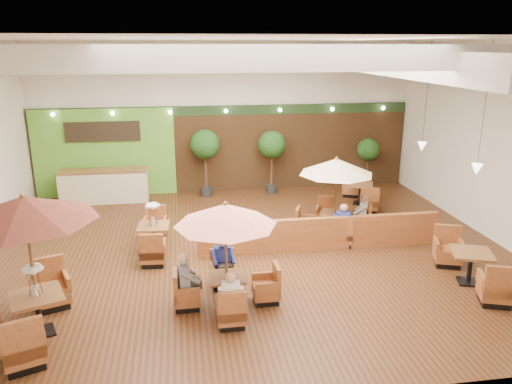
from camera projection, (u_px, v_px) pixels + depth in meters
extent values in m
plane|color=#381E0F|center=(248.00, 251.00, 13.53)|extent=(14.00, 14.00, 0.00)
cube|color=silver|center=(225.00, 118.00, 18.43)|extent=(14.00, 0.04, 5.50)
cube|color=silver|center=(305.00, 237.00, 7.07)|extent=(14.00, 0.04, 5.50)
cube|color=silver|center=(498.00, 143.00, 13.77)|extent=(0.04, 12.00, 5.50)
cube|color=white|center=(247.00, 39.00, 11.97)|extent=(14.00, 12.00, 0.04)
cube|color=brown|center=(226.00, 149.00, 18.70)|extent=(13.90, 0.10, 3.20)
cube|color=#1E3819|center=(225.00, 110.00, 18.28)|extent=(13.90, 0.12, 0.35)
cube|color=#5DA630|center=(105.00, 153.00, 18.00)|extent=(5.00, 0.08, 3.20)
cube|color=black|center=(103.00, 132.00, 17.70)|extent=(2.60, 0.08, 0.70)
cube|color=white|center=(384.00, 62.00, 12.64)|extent=(0.60, 11.00, 0.60)
cube|color=white|center=(280.00, 59.00, 8.28)|extent=(13.60, 0.12, 0.45)
cube|color=white|center=(255.00, 55.00, 10.83)|extent=(13.60, 0.12, 0.45)
cube|color=white|center=(240.00, 53.00, 13.30)|extent=(13.60, 0.12, 0.45)
cube|color=white|center=(230.00, 52.00, 15.86)|extent=(13.60, 0.12, 0.45)
cylinder|color=black|center=(485.00, 106.00, 12.32)|extent=(0.01, 0.01, 3.20)
cone|color=white|center=(477.00, 169.00, 12.78)|extent=(0.28, 0.28, 0.28)
cylinder|color=black|center=(427.00, 95.00, 15.17)|extent=(0.01, 0.01, 3.20)
cone|color=white|center=(422.00, 146.00, 15.62)|extent=(0.28, 0.28, 0.28)
sphere|color=#FFEAC6|center=(53.00, 115.00, 17.19)|extent=(0.14, 0.14, 0.14)
sphere|color=#FFEAC6|center=(112.00, 113.00, 17.48)|extent=(0.14, 0.14, 0.14)
sphere|color=#FFEAC6|center=(170.00, 112.00, 17.77)|extent=(0.14, 0.14, 0.14)
sphere|color=#FFEAC6|center=(226.00, 111.00, 18.06)|extent=(0.14, 0.14, 0.14)
sphere|color=#FFEAC6|center=(280.00, 110.00, 18.36)|extent=(0.14, 0.14, 0.14)
sphere|color=#FFEAC6|center=(332.00, 109.00, 18.65)|extent=(0.14, 0.14, 0.14)
sphere|color=#FFEAC6|center=(383.00, 108.00, 18.94)|extent=(0.14, 0.14, 0.14)
cube|color=beige|center=(104.00, 187.00, 17.56)|extent=(3.00, 0.70, 1.10)
cube|color=brown|center=(103.00, 170.00, 17.39)|extent=(3.00, 0.75, 0.06)
cube|color=brown|center=(321.00, 234.00, 13.46)|extent=(6.64, 0.20, 0.92)
cube|color=brown|center=(36.00, 297.00, 9.44)|extent=(1.20, 1.20, 0.07)
cylinder|color=black|center=(39.00, 315.00, 9.55)|extent=(0.11, 0.11, 0.72)
cube|color=black|center=(41.00, 332.00, 9.66)|extent=(0.64, 0.64, 0.04)
cube|color=brown|center=(24.00, 349.00, 8.59)|extent=(0.88, 0.88, 0.35)
cube|color=brown|center=(10.00, 342.00, 8.23)|extent=(0.67, 0.35, 0.76)
cube|color=brown|center=(1.00, 344.00, 8.38)|extent=(0.30, 0.59, 0.31)
cube|color=brown|center=(42.00, 333.00, 8.68)|extent=(0.30, 0.59, 0.31)
cube|color=black|center=(26.00, 362.00, 8.66)|extent=(0.78, 0.78, 0.15)
cube|color=brown|center=(52.00, 293.00, 10.56)|extent=(0.88, 0.88, 0.35)
cube|color=brown|center=(58.00, 273.00, 10.73)|extent=(0.67, 0.35, 0.76)
cube|color=brown|center=(67.00, 280.00, 10.65)|extent=(0.30, 0.59, 0.31)
cube|color=brown|center=(35.00, 287.00, 10.34)|extent=(0.30, 0.59, 0.31)
cube|color=black|center=(53.00, 303.00, 10.63)|extent=(0.78, 0.78, 0.15)
cylinder|color=brown|center=(32.00, 269.00, 9.28)|extent=(0.06, 0.06, 2.73)
cone|color=#4D1F16|center=(24.00, 208.00, 8.94)|extent=(2.62, 2.62, 0.45)
sphere|color=brown|center=(22.00, 196.00, 8.88)|extent=(0.10, 0.10, 0.10)
cylinder|color=silver|center=(35.00, 290.00, 9.40)|extent=(0.10, 0.10, 0.22)
cube|color=brown|center=(227.00, 277.00, 10.55)|extent=(0.76, 0.76, 0.05)
cylinder|color=black|center=(227.00, 290.00, 10.64)|extent=(0.09, 0.09, 0.59)
cube|color=black|center=(227.00, 304.00, 10.73)|extent=(0.40, 0.40, 0.04)
cube|color=brown|center=(231.00, 313.00, 9.86)|extent=(0.56, 0.56, 0.29)
cube|color=brown|center=(232.00, 307.00, 9.56)|extent=(0.55, 0.09, 0.62)
cube|color=brown|center=(218.00, 306.00, 9.77)|extent=(0.08, 0.49, 0.25)
cube|color=brown|center=(244.00, 304.00, 9.85)|extent=(0.08, 0.49, 0.25)
cube|color=black|center=(231.00, 323.00, 9.92)|extent=(0.49, 0.49, 0.12)
cube|color=brown|center=(223.00, 276.00, 11.46)|extent=(0.56, 0.56, 0.29)
cube|color=brown|center=(222.00, 261.00, 11.61)|extent=(0.55, 0.09, 0.62)
cube|color=brown|center=(234.00, 268.00, 11.45)|extent=(0.08, 0.49, 0.25)
cube|color=brown|center=(212.00, 269.00, 11.37)|extent=(0.08, 0.49, 0.25)
cube|color=black|center=(224.00, 284.00, 11.52)|extent=(0.49, 0.49, 0.12)
cube|color=brown|center=(187.00, 296.00, 10.54)|extent=(0.56, 0.56, 0.29)
cube|color=brown|center=(198.00, 284.00, 10.49)|extent=(0.09, 0.55, 0.62)
cube|color=brown|center=(186.00, 283.00, 10.73)|extent=(0.49, 0.08, 0.25)
cube|color=brown|center=(187.00, 294.00, 10.24)|extent=(0.49, 0.08, 0.25)
cube|color=black|center=(187.00, 305.00, 10.59)|extent=(0.49, 0.49, 0.12)
cube|color=brown|center=(266.00, 290.00, 10.78)|extent=(0.56, 0.56, 0.29)
cube|color=brown|center=(255.00, 280.00, 10.68)|extent=(0.09, 0.55, 0.62)
cube|color=brown|center=(268.00, 288.00, 10.49)|extent=(0.49, 0.08, 0.25)
cube|color=brown|center=(264.00, 277.00, 10.98)|extent=(0.49, 0.08, 0.25)
cube|color=black|center=(266.00, 299.00, 10.84)|extent=(0.49, 0.49, 0.12)
cylinder|color=brown|center=(226.00, 257.00, 10.42)|extent=(0.06, 0.06, 2.23)
cone|color=#C96F61|center=(226.00, 214.00, 10.15)|extent=(2.14, 2.14, 0.45)
sphere|color=brown|center=(225.00, 204.00, 10.09)|extent=(0.10, 0.10, 0.10)
cube|color=brown|center=(334.00, 214.00, 14.52)|extent=(0.99, 0.99, 0.05)
cylinder|color=black|center=(334.00, 224.00, 14.60)|extent=(0.09, 0.09, 0.59)
cube|color=black|center=(333.00, 234.00, 14.69)|extent=(0.53, 0.53, 0.04)
cube|color=brown|center=(343.00, 236.00, 13.82)|extent=(0.72, 0.72, 0.29)
cube|color=brown|center=(349.00, 230.00, 13.55)|extent=(0.55, 0.29, 0.63)
cube|color=brown|center=(334.00, 229.00, 13.82)|extent=(0.25, 0.48, 0.25)
cube|color=brown|center=(353.00, 231.00, 13.71)|extent=(0.25, 0.48, 0.25)
cube|color=black|center=(342.00, 243.00, 13.88)|extent=(0.64, 0.64, 0.13)
cube|color=brown|center=(325.00, 216.00, 15.43)|extent=(0.72, 0.72, 0.29)
cube|color=brown|center=(321.00, 206.00, 15.54)|extent=(0.55, 0.29, 0.63)
cube|color=brown|center=(334.00, 211.00, 15.32)|extent=(0.25, 0.48, 0.25)
cube|color=brown|center=(317.00, 210.00, 15.43)|extent=(0.25, 0.48, 0.25)
cube|color=black|center=(325.00, 222.00, 15.49)|extent=(0.64, 0.64, 0.13)
cube|color=brown|center=(305.00, 227.00, 14.50)|extent=(0.72, 0.72, 0.29)
cube|color=brown|center=(312.00, 217.00, 14.54)|extent=(0.29, 0.55, 0.63)
cube|color=brown|center=(307.00, 218.00, 14.69)|extent=(0.48, 0.25, 0.25)
cube|color=brown|center=(304.00, 224.00, 14.21)|extent=(0.48, 0.25, 0.25)
cube|color=black|center=(305.00, 234.00, 14.56)|extent=(0.64, 0.64, 0.13)
cube|color=brown|center=(361.00, 224.00, 14.75)|extent=(0.72, 0.72, 0.29)
cube|color=brown|center=(356.00, 217.00, 14.56)|extent=(0.29, 0.55, 0.63)
cube|color=brown|center=(361.00, 221.00, 14.45)|extent=(0.48, 0.25, 0.25)
cube|color=brown|center=(362.00, 216.00, 14.94)|extent=(0.48, 0.25, 0.25)
cube|color=black|center=(361.00, 231.00, 14.81)|extent=(0.64, 0.64, 0.13)
cylinder|color=brown|center=(335.00, 198.00, 14.38)|extent=(0.06, 0.06, 2.24)
cone|color=#C5B789|center=(336.00, 166.00, 14.11)|extent=(2.15, 2.15, 0.45)
sphere|color=brown|center=(337.00, 158.00, 14.05)|extent=(0.10, 0.10, 0.10)
cube|color=brown|center=(154.00, 226.00, 13.34)|extent=(0.87, 0.87, 0.06)
cylinder|color=black|center=(154.00, 238.00, 13.44)|extent=(0.10, 0.10, 0.64)
cube|color=black|center=(155.00, 250.00, 13.54)|extent=(0.46, 0.46, 0.04)
cube|color=brown|center=(153.00, 254.00, 12.58)|extent=(0.64, 0.64, 0.31)
cube|color=brown|center=(152.00, 247.00, 12.26)|extent=(0.61, 0.13, 0.68)
cube|color=brown|center=(141.00, 247.00, 12.50)|extent=(0.11, 0.54, 0.27)
cube|color=brown|center=(164.00, 247.00, 12.55)|extent=(0.11, 0.54, 0.27)
cube|color=black|center=(153.00, 262.00, 12.65)|extent=(0.57, 0.57, 0.14)
cube|color=brown|center=(156.00, 228.00, 14.33)|extent=(0.64, 0.64, 0.31)
cube|color=brown|center=(155.00, 216.00, 14.49)|extent=(0.61, 0.13, 0.68)
cube|color=brown|center=(165.00, 222.00, 14.30)|extent=(0.11, 0.54, 0.27)
cube|color=brown|center=(145.00, 222.00, 14.25)|extent=(0.11, 0.54, 0.27)
cube|color=black|center=(156.00, 236.00, 14.40)|extent=(0.57, 0.57, 0.14)
cylinder|color=silver|center=(153.00, 221.00, 13.30)|extent=(0.10, 0.10, 0.22)
cube|color=brown|center=(472.00, 253.00, 11.50)|extent=(1.13, 1.13, 0.06)
cylinder|color=black|center=(470.00, 268.00, 11.61)|extent=(0.10, 0.10, 0.69)
cube|color=black|center=(468.00, 282.00, 11.71)|extent=(0.60, 0.60, 0.04)
cube|color=brown|center=(495.00, 290.00, 10.69)|extent=(0.82, 0.82, 0.33)
cube|color=brown|center=(509.00, 282.00, 10.38)|extent=(0.64, 0.31, 0.73)
cube|color=brown|center=(482.00, 280.00, 10.69)|extent=(0.27, 0.57, 0.29)
cube|color=brown|center=(512.00, 283.00, 10.58)|extent=(0.27, 0.57, 0.29)
cube|color=black|center=(494.00, 300.00, 10.76)|extent=(0.73, 0.73, 0.15)
cube|color=brown|center=(448.00, 254.00, 12.56)|extent=(0.82, 0.82, 0.33)
cube|color=brown|center=(441.00, 239.00, 12.70)|extent=(0.64, 0.31, 0.73)
cube|color=brown|center=(461.00, 247.00, 12.45)|extent=(0.27, 0.57, 0.29)
cube|color=brown|center=(436.00, 245.00, 12.56)|extent=(0.27, 0.57, 0.29)
cube|color=black|center=(447.00, 262.00, 12.63)|extent=(0.73, 0.73, 0.15)
cube|color=brown|center=(361.00, 185.00, 17.32)|extent=(1.08, 1.08, 0.06)
cylinder|color=black|center=(360.00, 194.00, 17.42)|extent=(0.10, 0.10, 0.64)
cube|color=black|center=(359.00, 203.00, 17.52)|extent=(0.57, 0.57, 0.04)
cube|color=brown|center=(370.00, 204.00, 16.57)|extent=(0.78, 0.78, 0.31)
cube|color=brown|center=(376.00, 197.00, 16.29)|extent=(0.59, 0.32, 0.67)
cube|color=brown|center=(361.00, 197.00, 16.59)|extent=(0.28, 0.52, 0.27)
cube|color=brown|center=(379.00, 199.00, 16.45)|extent=(0.28, 0.52, 0.27)
cube|color=black|center=(369.00, 210.00, 16.64)|extent=(0.70, 0.70, 0.13)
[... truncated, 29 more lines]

